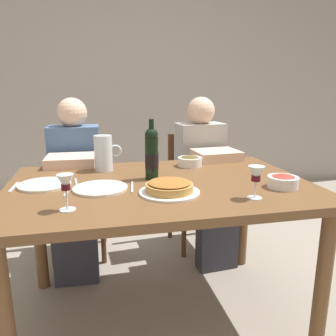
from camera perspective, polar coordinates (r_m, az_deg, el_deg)
ground_plane at (r=2.03m, az=-1.24°, el=-23.57°), size 8.00×8.00×0.00m
back_wall at (r=3.92m, az=-8.29°, el=16.07°), size 8.00×0.10×2.80m
dining_table at (r=1.71m, az=-1.36°, el=-5.50°), size 1.50×1.00×0.76m
wine_bottle at (r=1.72m, az=-2.79°, el=2.43°), size 0.07×0.07×0.31m
water_pitcher at (r=1.95m, az=-10.91°, el=2.16°), size 0.16×0.10×0.20m
baked_tart at (r=1.51m, az=0.24°, el=-3.33°), size 0.28×0.28×0.06m
salad_bowl at (r=1.69m, az=19.00°, el=-2.09°), size 0.15×0.15×0.06m
olive_bowl at (r=2.03m, az=3.76°, el=1.24°), size 0.15×0.15×0.06m
wine_glass_left_diner at (r=1.48m, az=14.77°, el=-1.23°), size 0.07×0.07×0.14m
wine_glass_right_diner at (r=1.35m, az=-17.04°, el=-2.71°), size 0.07×0.07×0.15m
dinner_plate_left_setting at (r=1.74m, az=-20.29°, el=-2.66°), size 0.25×0.25×0.01m
dinner_plate_right_setting at (r=1.61m, az=-11.45°, el=-3.40°), size 0.26×0.26×0.01m
fork_left_setting at (r=1.77m, az=-24.77°, el=-2.97°), size 0.02×0.16×0.00m
knife_left_setting at (r=1.73m, az=-15.35°, el=-2.54°), size 0.03×0.18×0.00m
knife_right_setting at (r=1.62m, az=-6.12°, el=-3.22°), size 0.03×0.18×0.00m
spoon_right_setting at (r=1.61m, az=-16.78°, el=-3.78°), size 0.02×0.16×0.00m
chair_left at (r=2.59m, az=-15.03°, el=-3.23°), size 0.41×0.41×0.87m
diner_left at (r=2.33m, az=-15.59°, el=-2.09°), size 0.35×0.51×1.16m
chair_right at (r=2.67m, az=4.42°, el=-2.31°), size 0.43×0.43×0.87m
diner_right at (r=2.42m, az=6.44°, el=-1.06°), size 0.36×0.52×1.16m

